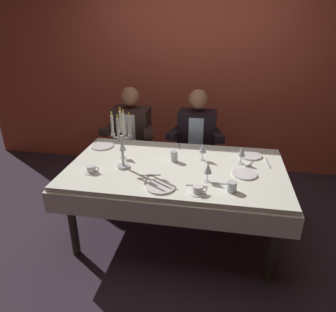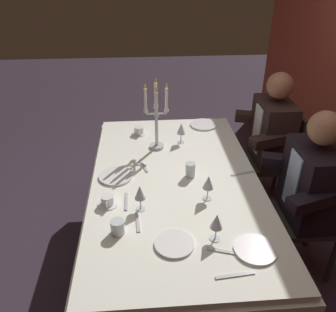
{
  "view_description": "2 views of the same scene",
  "coord_description": "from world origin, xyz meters",
  "px_view_note": "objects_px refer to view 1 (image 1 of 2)",
  "views": [
    {
      "loc": [
        0.36,
        -2.45,
        1.95
      ],
      "look_at": [
        -0.08,
        0.01,
        0.83
      ],
      "focal_mm": 33.16,
      "sensor_mm": 36.0,
      "label": 1
    },
    {
      "loc": [
        1.9,
        -0.2,
        2.04
      ],
      "look_at": [
        -0.21,
        -0.03,
        0.8
      ],
      "focal_mm": 37.33,
      "sensor_mm": 36.0,
      "label": 2
    }
  ],
  "objects_px": {
    "candelabra": "(122,140)",
    "wine_glass_0": "(208,169)",
    "wine_glass_1": "(242,152)",
    "water_tumbler_0": "(232,187)",
    "dinner_plate_2": "(250,155)",
    "dinner_plate_3": "(161,187)",
    "seated_diner_1": "(197,134)",
    "coffee_cup_1": "(91,169)",
    "seated_diner_0": "(132,130)",
    "dinner_plate_1": "(245,174)",
    "coffee_cup_0": "(198,190)",
    "wine_glass_3": "(203,149)",
    "dinner_plate_0": "(102,146)",
    "wine_glass_2": "(122,146)",
    "water_tumbler_1": "(174,156)",
    "dining_table": "(176,178)"
  },
  "relations": [
    {
      "from": "seated_diner_0",
      "to": "dinner_plate_1",
      "type": "bearing_deg",
      "value": -37.16
    },
    {
      "from": "dinner_plate_2",
      "to": "wine_glass_1",
      "type": "relative_size",
      "value": 1.33
    },
    {
      "from": "wine_glass_0",
      "to": "dinner_plate_1",
      "type": "bearing_deg",
      "value": 29.22
    },
    {
      "from": "candelabra",
      "to": "water_tumbler_1",
      "type": "bearing_deg",
      "value": 25.91
    },
    {
      "from": "candelabra",
      "to": "wine_glass_0",
      "type": "xyz_separation_m",
      "value": [
        0.74,
        -0.13,
        -0.14
      ]
    },
    {
      "from": "dinner_plate_0",
      "to": "wine_glass_2",
      "type": "bearing_deg",
      "value": -37.86
    },
    {
      "from": "candelabra",
      "to": "wine_glass_0",
      "type": "relative_size",
      "value": 3.32
    },
    {
      "from": "dinner_plate_0",
      "to": "coffee_cup_1",
      "type": "bearing_deg",
      "value": -77.85
    },
    {
      "from": "seated_diner_0",
      "to": "dinner_plate_3",
      "type": "bearing_deg",
      "value": -64.9
    },
    {
      "from": "dinner_plate_1",
      "to": "wine_glass_2",
      "type": "height_order",
      "value": "wine_glass_2"
    },
    {
      "from": "wine_glass_0",
      "to": "wine_glass_2",
      "type": "relative_size",
      "value": 1.0
    },
    {
      "from": "dinner_plate_2",
      "to": "wine_glass_3",
      "type": "relative_size",
      "value": 1.33
    },
    {
      "from": "water_tumbler_1",
      "to": "candelabra",
      "type": "bearing_deg",
      "value": -154.09
    },
    {
      "from": "dinner_plate_1",
      "to": "wine_glass_0",
      "type": "relative_size",
      "value": 1.26
    },
    {
      "from": "coffee_cup_1",
      "to": "seated_diner_0",
      "type": "relative_size",
      "value": 0.11
    },
    {
      "from": "wine_glass_3",
      "to": "water_tumbler_1",
      "type": "bearing_deg",
      "value": -164.23
    },
    {
      "from": "wine_glass_1",
      "to": "wine_glass_3",
      "type": "distance_m",
      "value": 0.35
    },
    {
      "from": "dinner_plate_0",
      "to": "wine_glass_2",
      "type": "relative_size",
      "value": 1.41
    },
    {
      "from": "wine_glass_1",
      "to": "water_tumbler_0",
      "type": "relative_size",
      "value": 2.04
    },
    {
      "from": "water_tumbler_0",
      "to": "coffee_cup_1",
      "type": "relative_size",
      "value": 0.61
    },
    {
      "from": "candelabra",
      "to": "seated_diner_1",
      "type": "distance_m",
      "value": 1.16
    },
    {
      "from": "dinner_plate_3",
      "to": "water_tumbler_1",
      "type": "height_order",
      "value": "water_tumbler_1"
    },
    {
      "from": "wine_glass_2",
      "to": "water_tumbler_0",
      "type": "height_order",
      "value": "wine_glass_2"
    },
    {
      "from": "dinner_plate_1",
      "to": "coffee_cup_0",
      "type": "relative_size",
      "value": 1.57
    },
    {
      "from": "dinner_plate_1",
      "to": "water_tumbler_0",
      "type": "height_order",
      "value": "water_tumbler_0"
    },
    {
      "from": "dinner_plate_3",
      "to": "wine_glass_1",
      "type": "xyz_separation_m",
      "value": [
        0.63,
        0.55,
        0.11
      ]
    },
    {
      "from": "dining_table",
      "to": "candelabra",
      "type": "height_order",
      "value": "candelabra"
    },
    {
      "from": "wine_glass_3",
      "to": "dining_table",
      "type": "bearing_deg",
      "value": -141.71
    },
    {
      "from": "candelabra",
      "to": "seated_diner_0",
      "type": "distance_m",
      "value": 1.04
    },
    {
      "from": "wine_glass_1",
      "to": "dinner_plate_3",
      "type": "bearing_deg",
      "value": -138.76
    },
    {
      "from": "dinner_plate_0",
      "to": "dinner_plate_2",
      "type": "xyz_separation_m",
      "value": [
        1.47,
        0.02,
        0.0
      ]
    },
    {
      "from": "dinner_plate_0",
      "to": "water_tumbler_0",
      "type": "xyz_separation_m",
      "value": [
        1.29,
        -0.68,
        0.03
      ]
    },
    {
      "from": "coffee_cup_1",
      "to": "seated_diner_0",
      "type": "distance_m",
      "value": 1.13
    },
    {
      "from": "wine_glass_0",
      "to": "coffee_cup_1",
      "type": "distance_m",
      "value": 0.99
    },
    {
      "from": "wine_glass_2",
      "to": "water_tumbler_1",
      "type": "height_order",
      "value": "wine_glass_2"
    },
    {
      "from": "dining_table",
      "to": "wine_glass_2",
      "type": "xyz_separation_m",
      "value": [
        -0.52,
        0.09,
        0.24
      ]
    },
    {
      "from": "candelabra",
      "to": "coffee_cup_0",
      "type": "relative_size",
      "value": 4.13
    },
    {
      "from": "dinner_plate_3",
      "to": "wine_glass_1",
      "type": "distance_m",
      "value": 0.84
    },
    {
      "from": "dinner_plate_1",
      "to": "dinner_plate_2",
      "type": "distance_m",
      "value": 0.41
    },
    {
      "from": "dinner_plate_2",
      "to": "dinner_plate_3",
      "type": "distance_m",
      "value": 1.03
    },
    {
      "from": "water_tumbler_0",
      "to": "dining_table",
      "type": "bearing_deg",
      "value": 143.34
    },
    {
      "from": "dinner_plate_1",
      "to": "water_tumbler_0",
      "type": "xyz_separation_m",
      "value": [
        -0.11,
        -0.29,
        0.03
      ]
    },
    {
      "from": "dinner_plate_2",
      "to": "candelabra",
      "type": "bearing_deg",
      "value": -158.42
    },
    {
      "from": "coffee_cup_0",
      "to": "seated_diner_1",
      "type": "xyz_separation_m",
      "value": [
        -0.13,
        1.31,
        -0.03
      ]
    },
    {
      "from": "dinner_plate_0",
      "to": "seated_diner_1",
      "type": "relative_size",
      "value": 0.19
    },
    {
      "from": "candelabra",
      "to": "dinner_plate_3",
      "type": "height_order",
      "value": "candelabra"
    },
    {
      "from": "wine_glass_0",
      "to": "water_tumbler_1",
      "type": "relative_size",
      "value": 1.64
    },
    {
      "from": "dinner_plate_2",
      "to": "water_tumbler_1",
      "type": "relative_size",
      "value": 2.18
    },
    {
      "from": "dinner_plate_3",
      "to": "wine_glass_3",
      "type": "height_order",
      "value": "wine_glass_3"
    },
    {
      "from": "seated_diner_1",
      "to": "coffee_cup_1",
      "type": "bearing_deg",
      "value": -125.35
    }
  ]
}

